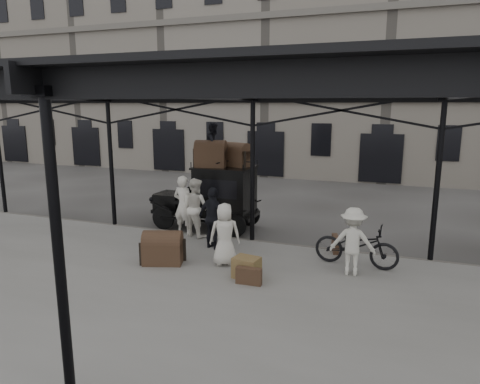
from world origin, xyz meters
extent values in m
plane|color=#383533|center=(0.00, 0.00, 0.00)|extent=(120.00, 120.00, 0.00)
cube|color=slate|center=(0.00, -2.00, 0.07)|extent=(28.00, 8.00, 0.15)
cylinder|color=black|center=(-10.00, 2.00, 2.15)|extent=(0.14, 0.14, 4.30)
cylinder|color=black|center=(0.00, 2.00, 2.15)|extent=(0.14, 0.14, 4.30)
cylinder|color=black|center=(0.00, -5.80, 2.15)|extent=(0.14, 0.14, 4.30)
cube|color=black|center=(0.00, 2.00, 4.48)|extent=(22.00, 0.10, 0.45)
cube|color=black|center=(0.00, -5.80, 4.48)|extent=(22.00, 0.10, 0.45)
cube|color=black|center=(0.00, -1.70, 4.65)|extent=(22.50, 9.00, 0.08)
cube|color=silver|center=(0.00, -1.70, 4.72)|extent=(18.00, 7.00, 0.04)
cube|color=slate|center=(0.00, 18.00, 7.00)|extent=(64.00, 8.00, 14.00)
cylinder|color=black|center=(-3.38, 2.51, 0.40)|extent=(0.80, 0.10, 0.80)
cylinder|color=black|center=(-3.38, 3.95, 0.40)|extent=(0.80, 0.10, 0.80)
cylinder|color=black|center=(-0.78, 2.51, 0.40)|extent=(0.80, 0.10, 0.80)
cylinder|color=black|center=(-0.78, 3.95, 0.40)|extent=(0.80, 0.10, 0.80)
cube|color=black|center=(-2.13, 3.23, 0.55)|extent=(3.60, 1.25, 0.12)
cube|color=black|center=(-3.48, 3.23, 0.85)|extent=(0.90, 1.00, 0.55)
cube|color=black|center=(-3.95, 3.23, 0.85)|extent=(0.06, 0.70, 0.55)
cube|color=black|center=(-2.68, 3.23, 0.95)|extent=(0.70, 1.30, 0.10)
cube|color=black|center=(-1.38, 3.23, 1.35)|extent=(1.80, 1.45, 1.55)
cube|color=black|center=(-1.38, 2.50, 1.55)|extent=(1.40, 0.02, 0.60)
cube|color=black|center=(-1.38, 3.23, 2.15)|extent=(1.90, 1.55, 0.06)
imported|color=beige|center=(-2.21, 1.80, 1.10)|extent=(0.74, 0.53, 1.89)
imported|color=silver|center=(-1.80, 1.80, 1.07)|extent=(1.08, 0.96, 1.83)
imported|color=beige|center=(-0.01, -0.18, 0.96)|extent=(0.93, 0.79, 1.61)
imported|color=black|center=(-0.80, 0.89, 1.04)|extent=(1.12, 0.75, 1.77)
imported|color=beige|center=(3.12, 0.27, 0.98)|extent=(1.10, 0.66, 1.66)
imported|color=black|center=(3.17, 0.88, 0.70)|extent=(2.14, 0.90, 1.10)
imported|color=black|center=(-1.73, 3.13, 2.90)|extent=(0.60, 0.74, 1.44)
cube|color=brown|center=(0.80, -0.81, 0.40)|extent=(0.66, 0.54, 0.50)
cube|color=#442B1F|center=(2.53, 1.80, 0.38)|extent=(0.29, 0.62, 0.45)
cube|color=#442B1F|center=(0.98, -1.16, 0.35)|extent=(0.61, 0.18, 0.40)
camera|label=1|loc=(3.96, -9.86, 4.19)|focal=32.00mm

